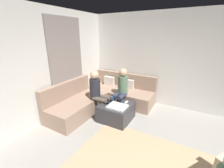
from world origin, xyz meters
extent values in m
cube|color=silver|center=(0.00, 2.94, 1.35)|extent=(6.00, 0.12, 2.70)
cube|color=silver|center=(-2.94, 0.00, 1.35)|extent=(0.12, 6.00, 2.70)
cube|color=gray|center=(-2.84, 1.30, 1.25)|extent=(0.06, 1.10, 2.50)
cube|color=#9E7F6B|center=(-1.78, 2.41, 0.21)|extent=(2.10, 0.85, 0.42)
cube|color=#9E7F6B|center=(-1.78, 2.76, 0.65)|extent=(2.10, 0.14, 0.45)
cube|color=#9E7F6B|center=(-2.41, 1.13, 0.21)|extent=(0.85, 1.70, 0.42)
cube|color=#9E7F6B|center=(-2.76, 1.13, 0.65)|extent=(0.14, 1.70, 0.45)
cube|color=silver|center=(-2.28, 2.58, 0.54)|extent=(0.36, 0.12, 0.36)
cube|color=silver|center=(-1.58, 2.58, 0.54)|extent=(0.36, 0.12, 0.36)
cube|color=#333338|center=(-1.39, 1.41, 0.21)|extent=(0.76, 0.76, 0.42)
cube|color=white|center=(-1.29, 1.29, 0.44)|extent=(0.44, 0.36, 0.04)
cylinder|color=#334C72|center=(-1.61, 1.59, 0.47)|extent=(0.08, 0.08, 0.10)
cube|color=white|center=(-1.21, 1.63, 0.43)|extent=(0.05, 0.15, 0.02)
cylinder|color=#2D3347|center=(-1.42, 1.63, 0.21)|extent=(0.12, 0.12, 0.42)
cylinder|color=#2D3347|center=(-1.60, 1.63, 0.21)|extent=(0.12, 0.12, 0.42)
cylinder|color=#2D3347|center=(-1.42, 1.83, 0.48)|extent=(0.12, 0.40, 0.12)
cylinder|color=#2D3347|center=(-1.60, 1.83, 0.48)|extent=(0.12, 0.40, 0.12)
cylinder|color=#597259|center=(-1.51, 2.03, 0.73)|extent=(0.28, 0.28, 0.50)
sphere|color=#D8AD8C|center=(-1.51, 2.03, 1.09)|extent=(0.22, 0.22, 0.22)
cylinder|color=brown|center=(-1.63, 1.51, 0.21)|extent=(0.12, 0.12, 0.42)
cylinder|color=brown|center=(-1.63, 1.33, 0.21)|extent=(0.12, 0.12, 0.42)
cylinder|color=brown|center=(-1.83, 1.51, 0.48)|extent=(0.40, 0.12, 0.12)
cylinder|color=brown|center=(-1.83, 1.33, 0.48)|extent=(0.40, 0.12, 0.12)
cylinder|color=#26262D|center=(-2.03, 1.42, 0.73)|extent=(0.28, 0.28, 0.50)
sphere|color=#D8AD8C|center=(-2.03, 1.42, 1.09)|extent=(0.22, 0.22, 0.22)
camera|label=1|loc=(0.17, -1.55, 2.09)|focal=23.82mm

